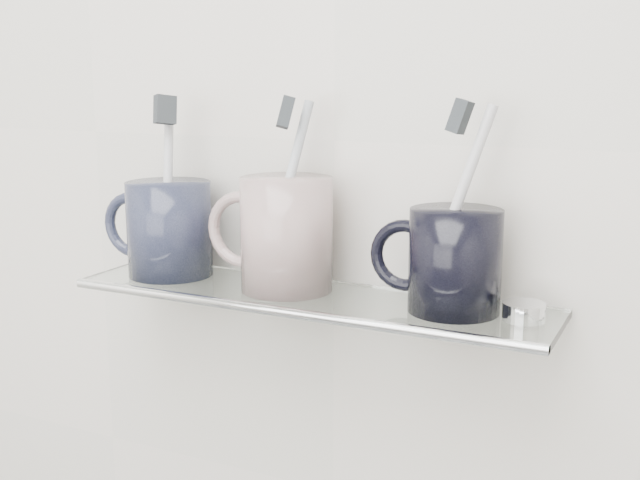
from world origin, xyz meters
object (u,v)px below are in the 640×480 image
Objects in this scene: mug_left at (170,229)px; mug_right at (455,261)px; shelf_glass at (308,297)px; mug_center at (287,234)px.

mug_left is 0.32m from mug_right.
shelf_glass is 4.29× the size of mug_center.
mug_left is at bearing -159.96° from mug_right.
mug_center reaches higher than shelf_glass.
shelf_glass is 0.18m from mug_left.
mug_right is at bearing 14.87° from mug_left.
shelf_glass is 5.16× the size of mug_right.
mug_right is (0.15, 0.00, 0.05)m from shelf_glass.
mug_left is (-0.17, 0.00, 0.06)m from shelf_glass.
mug_center is (-0.03, 0.00, 0.06)m from shelf_glass.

